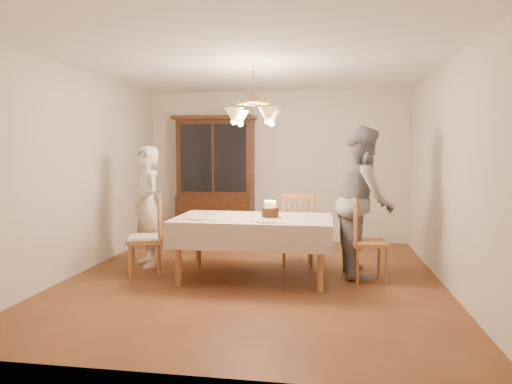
% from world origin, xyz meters
% --- Properties ---
extents(ground, '(5.00, 5.00, 0.00)m').
position_xyz_m(ground, '(0.00, 0.00, 0.00)').
color(ground, '#583019').
rests_on(ground, ground).
extents(room_shell, '(5.00, 5.00, 5.00)m').
position_xyz_m(room_shell, '(0.00, 0.00, 1.58)').
color(room_shell, white).
rests_on(room_shell, ground).
extents(dining_table, '(1.90, 1.10, 0.76)m').
position_xyz_m(dining_table, '(0.00, 0.00, 0.68)').
color(dining_table, '#975A2B').
rests_on(dining_table, ground).
extents(china_hutch, '(1.38, 0.54, 2.16)m').
position_xyz_m(china_hutch, '(-1.03, 2.25, 1.04)').
color(china_hutch, black).
rests_on(china_hutch, ground).
extents(chair_far_side, '(0.49, 0.47, 1.00)m').
position_xyz_m(chair_far_side, '(0.49, 0.71, 0.44)').
color(chair_far_side, '#975A2B').
rests_on(chair_far_side, ground).
extents(chair_left_end, '(0.53, 0.55, 1.00)m').
position_xyz_m(chair_left_end, '(-1.37, -0.05, 0.45)').
color(chair_left_end, '#975A2B').
rests_on(chair_left_end, ground).
extents(chair_right_end, '(0.47, 0.49, 1.00)m').
position_xyz_m(chair_right_end, '(1.38, 0.15, 0.44)').
color(chair_right_end, '#975A2B').
rests_on(chair_right_end, ground).
extents(elderly_woman, '(0.68, 0.71, 1.63)m').
position_xyz_m(elderly_woman, '(-1.53, 0.41, 0.82)').
color(elderly_woman, beige).
rests_on(elderly_woman, ground).
extents(adult_in_grey, '(0.82, 1.00, 1.88)m').
position_xyz_m(adult_in_grey, '(1.33, 0.40, 0.94)').
color(adult_in_grey, slate).
rests_on(adult_in_grey, ground).
extents(birthday_cake, '(0.30, 0.30, 0.21)m').
position_xyz_m(birthday_cake, '(0.21, -0.04, 0.82)').
color(birthday_cake, white).
rests_on(birthday_cake, dining_table).
extents(place_setting_near_left, '(0.38, 0.24, 0.02)m').
position_xyz_m(place_setting_near_left, '(-0.60, -0.27, 0.77)').
color(place_setting_near_left, white).
rests_on(place_setting_near_left, dining_table).
extents(place_setting_near_right, '(0.39, 0.25, 0.02)m').
position_xyz_m(place_setting_near_right, '(0.22, -0.35, 0.77)').
color(place_setting_near_right, white).
rests_on(place_setting_near_right, dining_table).
extents(place_setting_far_left, '(0.40, 0.26, 0.02)m').
position_xyz_m(place_setting_far_left, '(-0.50, 0.24, 0.77)').
color(place_setting_far_left, white).
rests_on(place_setting_far_left, dining_table).
extents(chandelier, '(0.62, 0.62, 0.73)m').
position_xyz_m(chandelier, '(-0.00, -0.00, 1.98)').
color(chandelier, '#BF8C3F').
rests_on(chandelier, ground).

